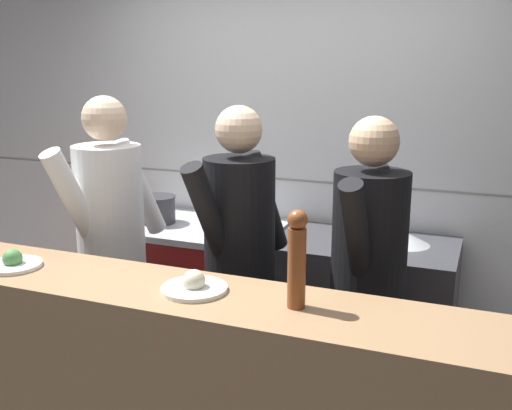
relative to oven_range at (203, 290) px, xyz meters
name	(u,v)px	position (x,y,z in m)	size (l,w,h in m)	color
wall_back_tiled	(299,157)	(0.51, 0.40, 0.86)	(8.00, 0.06, 2.60)	white
oven_range	(203,290)	(0.00, 0.00, 0.00)	(1.00, 0.71, 0.89)	maroon
prep_counter	(362,315)	(1.06, 0.00, 0.00)	(1.04, 0.65, 0.89)	#38383D
pass_counter	(171,406)	(0.54, -1.37, 0.07)	(2.68, 0.45, 1.04)	#93704C
stock_pot	(158,209)	(-0.29, -0.05, 0.54)	(0.24, 0.24, 0.18)	#2D2D33
sauce_pot	(233,210)	(0.19, 0.06, 0.54)	(0.25, 0.25, 0.19)	#B7BABF
mixing_bowl_steel	(406,238)	(1.27, 0.05, 0.48)	(0.27, 0.27, 0.07)	#B7BABF
plated_dish_main	(13,263)	(-0.20, -1.41, 0.62)	(0.24, 0.24, 0.08)	white
plated_dish_appetiser	(194,286)	(0.66, -1.36, 0.62)	(0.26, 0.26, 0.09)	white
pepper_mill	(297,257)	(1.08, -1.36, 0.79)	(0.07, 0.07, 0.37)	brown
chef_head_cook	(112,242)	(-0.16, -0.75, 0.53)	(0.44, 0.76, 1.74)	black
chef_sous	(240,260)	(0.57, -0.72, 0.51)	(0.43, 0.74, 1.71)	black
chef_line	(368,279)	(1.21, -0.70, 0.49)	(0.37, 0.74, 1.68)	black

